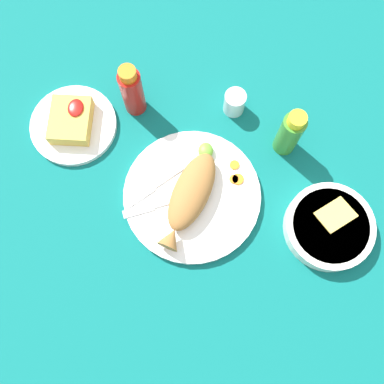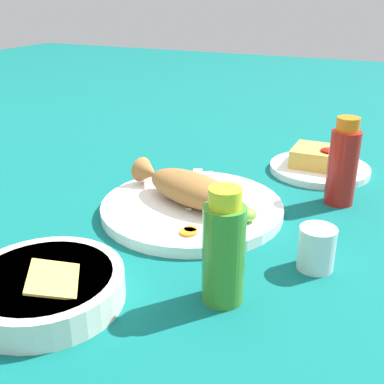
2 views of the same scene
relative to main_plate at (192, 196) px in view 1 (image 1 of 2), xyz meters
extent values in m
plane|color=#0C605B|center=(0.00, 0.00, -0.01)|extent=(4.00, 4.00, 0.00)
cylinder|color=white|center=(0.00, 0.00, 0.00)|extent=(0.30, 0.30, 0.02)
ellipsoid|color=#996633|center=(0.00, 0.00, 0.03)|extent=(0.20, 0.14, 0.05)
cone|color=#996633|center=(-0.10, 0.04, 0.03)|extent=(0.05, 0.06, 0.05)
cube|color=silver|center=(-0.01, 0.03, 0.01)|extent=(0.05, 0.11, 0.00)
cube|color=silver|center=(-0.04, 0.11, 0.01)|extent=(0.04, 0.07, 0.00)
cube|color=silver|center=(0.05, 0.04, 0.01)|extent=(0.08, 0.10, 0.00)
cube|color=silver|center=(-0.01, 0.11, 0.01)|extent=(0.06, 0.07, 0.00)
cylinder|color=orange|center=(0.04, -0.09, 0.01)|extent=(0.02, 0.02, 0.00)
cylinder|color=orange|center=(0.07, -0.09, 0.01)|extent=(0.02, 0.02, 0.00)
cylinder|color=orange|center=(0.04, -0.10, 0.01)|extent=(0.03, 0.03, 0.00)
ellipsoid|color=#6BB233|center=(0.10, -0.03, 0.02)|extent=(0.04, 0.03, 0.02)
cylinder|color=#B21914|center=(0.22, 0.15, 0.06)|extent=(0.05, 0.05, 0.13)
cylinder|color=orange|center=(0.22, 0.15, 0.13)|extent=(0.04, 0.04, 0.02)
cylinder|color=#3D8428|center=(0.14, -0.21, 0.05)|extent=(0.05, 0.05, 0.12)
cylinder|color=yellow|center=(0.14, -0.21, 0.13)|extent=(0.04, 0.04, 0.02)
cylinder|color=silver|center=(0.22, -0.09, 0.02)|extent=(0.05, 0.05, 0.06)
cylinder|color=white|center=(0.22, -0.09, 0.00)|extent=(0.04, 0.04, 0.03)
cylinder|color=white|center=(0.16, 0.29, 0.00)|extent=(0.20, 0.20, 0.01)
cube|color=gold|center=(0.16, 0.29, 0.02)|extent=(0.11, 0.09, 0.04)
ellipsoid|color=#AD140F|center=(0.18, 0.27, 0.04)|extent=(0.04, 0.04, 0.01)
cylinder|color=white|center=(-0.06, -0.30, 0.01)|extent=(0.19, 0.19, 0.04)
cylinder|color=olive|center=(-0.06, -0.30, 0.02)|extent=(0.16, 0.16, 0.01)
cube|color=gold|center=(-0.02, -0.30, 0.03)|extent=(0.11, 0.11, 0.02)
camera|label=1|loc=(-0.25, -0.01, 0.92)|focal=40.00mm
camera|label=2|loc=(0.31, -0.67, 0.34)|focal=45.00mm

